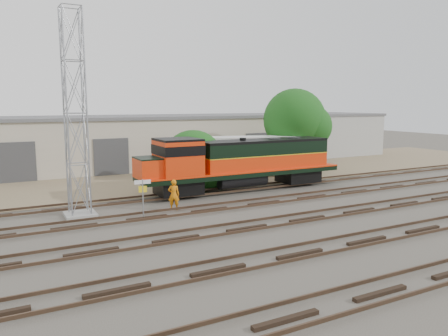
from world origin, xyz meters
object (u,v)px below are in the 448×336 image
locomotive (239,162)px  signal_tower (76,118)px  worker (174,195)px  semi_trailer (240,152)px

locomotive → signal_tower: bearing=-170.3°
signal_tower → worker: bearing=-12.1°
locomotive → worker: 7.40m
signal_tower → worker: 7.36m
locomotive → semi_trailer: (3.24, 5.45, 0.04)m
locomotive → signal_tower: (-11.98, -2.04, 3.53)m
locomotive → signal_tower: signal_tower is taller
locomotive → semi_trailer: size_ratio=1.34×
signal_tower → worker: (5.44, -1.17, -4.82)m
worker → semi_trailer: (9.78, 8.66, 1.33)m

